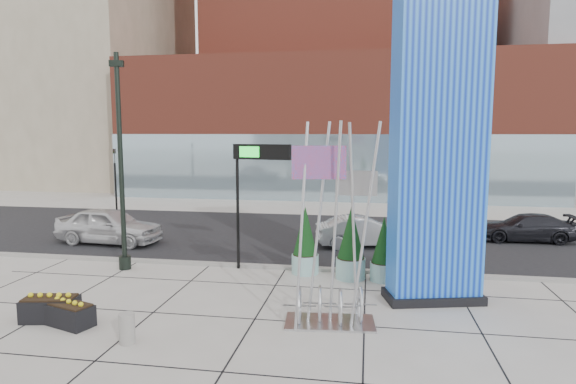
% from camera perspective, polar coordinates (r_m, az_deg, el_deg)
% --- Properties ---
extents(ground, '(160.00, 160.00, 0.00)m').
position_cam_1_polar(ground, '(14.96, -6.86, -13.09)').
color(ground, '#9E9991').
rests_on(ground, ground).
extents(street_asphalt, '(80.00, 12.00, 0.02)m').
position_cam_1_polar(street_asphalt, '(24.35, -0.21, -5.09)').
color(street_asphalt, black).
rests_on(street_asphalt, ground).
extents(curb_edge, '(80.00, 0.30, 0.12)m').
position_cam_1_polar(curb_edge, '(18.62, -3.36, -8.77)').
color(curb_edge, gray).
rests_on(curb_edge, ground).
extents(tower_podium, '(34.00, 10.00, 11.00)m').
position_cam_1_polar(tower_podium, '(40.57, 5.30, 7.57)').
color(tower_podium, brown).
rests_on(tower_podium, ground).
extents(tower_glass_front, '(34.00, 0.60, 5.00)m').
position_cam_1_polar(tower_glass_front, '(35.88, 4.67, 2.84)').
color(tower_glass_front, '#8CA5B2').
rests_on(tower_glass_front, ground).
extents(building_beige_left, '(18.00, 20.00, 34.00)m').
position_cam_1_polar(building_beige_left, '(57.39, -23.56, 18.45)').
color(building_beige_left, gray).
rests_on(building_beige_left, ground).
extents(blue_pylon, '(3.11, 1.94, 9.63)m').
position_cam_1_polar(blue_pylon, '(14.97, 17.37, 4.88)').
color(blue_pylon, '#0B2CB3').
rests_on(blue_pylon, ground).
extents(lamp_post, '(0.54, 0.44, 8.00)m').
position_cam_1_polar(lamp_post, '(18.86, -19.12, 1.00)').
color(lamp_post, black).
rests_on(lamp_post, ground).
extents(public_art_sculpture, '(2.50, 1.41, 5.46)m').
position_cam_1_polar(public_art_sculpture, '(13.06, 5.13, -9.47)').
color(public_art_sculpture, silver).
rests_on(public_art_sculpture, ground).
extents(concrete_bollard, '(0.39, 0.39, 0.76)m').
position_cam_1_polar(concrete_bollard, '(12.86, -18.55, -15.08)').
color(concrete_bollard, gray).
rests_on(concrete_bollard, ground).
extents(overhead_street_sign, '(2.22, 0.62, 4.72)m').
position_cam_1_polar(overhead_street_sign, '(17.75, -3.54, 3.54)').
color(overhead_street_sign, black).
rests_on(overhead_street_sign, ground).
extents(round_planter_east, '(0.91, 0.91, 2.27)m').
position_cam_1_polar(round_planter_east, '(17.14, 11.25, -6.80)').
color(round_planter_east, '#91C4C1').
rests_on(round_planter_east, ground).
extents(round_planter_mid, '(1.04, 1.04, 2.60)m').
position_cam_1_polar(round_planter_mid, '(17.16, 7.46, -6.16)').
color(round_planter_mid, '#91C4C1').
rests_on(round_planter_mid, ground).
extents(round_planter_west, '(0.99, 0.99, 2.48)m').
position_cam_1_polar(round_planter_west, '(17.66, 2.05, -5.92)').
color(round_planter_west, '#91C4C1').
rests_on(round_planter_west, ground).
extents(box_planter_north, '(1.55, 0.96, 0.79)m').
position_cam_1_polar(box_planter_north, '(15.08, -26.35, -12.17)').
color(box_planter_north, black).
rests_on(box_planter_north, ground).
extents(box_planter_south, '(1.46, 1.04, 0.73)m').
position_cam_1_polar(box_planter_south, '(14.51, -24.48, -12.95)').
color(box_planter_south, black).
rests_on(box_planter_south, ground).
extents(car_white_west, '(5.05, 2.37, 1.67)m').
position_cam_1_polar(car_white_west, '(23.84, -20.44, -3.78)').
color(car_white_west, silver).
rests_on(car_white_west, ground).
extents(car_silver_mid, '(4.40, 2.46, 1.37)m').
position_cam_1_polar(car_silver_mid, '(22.02, 8.86, -4.68)').
color(car_silver_mid, '#A9ADB1').
rests_on(car_silver_mid, ground).
extents(car_dark_east, '(4.45, 1.88, 1.28)m').
position_cam_1_polar(car_dark_east, '(25.48, 26.32, -3.83)').
color(car_dark_east, black).
rests_on(car_dark_east, ground).
extents(traffic_signal, '(0.15, 0.18, 4.10)m').
position_cam_1_polar(traffic_signal, '(32.78, -19.79, 1.70)').
color(traffic_signal, black).
rests_on(traffic_signal, ground).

